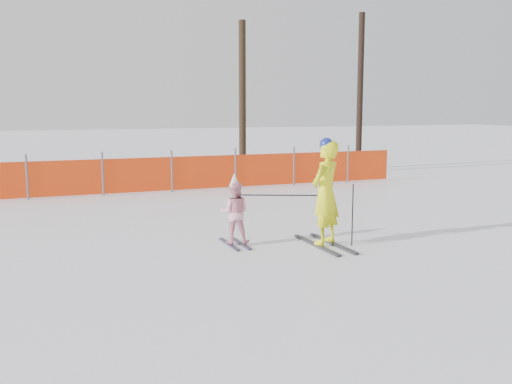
% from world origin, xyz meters
% --- Properties ---
extents(ground, '(120.00, 120.00, 0.00)m').
position_xyz_m(ground, '(0.00, 0.00, 0.00)').
color(ground, white).
rests_on(ground, ground).
extents(adult, '(0.82, 1.67, 1.96)m').
position_xyz_m(adult, '(1.20, 0.13, 0.98)').
color(adult, black).
rests_on(adult, ground).
extents(child, '(0.68, 1.02, 1.32)m').
position_xyz_m(child, '(-0.30, 0.80, 0.60)').
color(child, black).
rests_on(child, ground).
extents(ski_poles, '(1.86, 0.84, 1.13)m').
position_xyz_m(ski_poles, '(0.99, 0.23, 0.76)').
color(ski_poles, black).
rests_on(ski_poles, ground).
extents(safety_fence, '(17.58, 0.06, 1.25)m').
position_xyz_m(safety_fence, '(-1.11, 7.73, 0.56)').
color(safety_fence, '#595960').
rests_on(safety_fence, ground).
extents(tree_trunks, '(4.79, 1.04, 6.06)m').
position_xyz_m(tree_trunks, '(5.77, 10.83, 2.92)').
color(tree_trunks, black).
rests_on(tree_trunks, ground).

